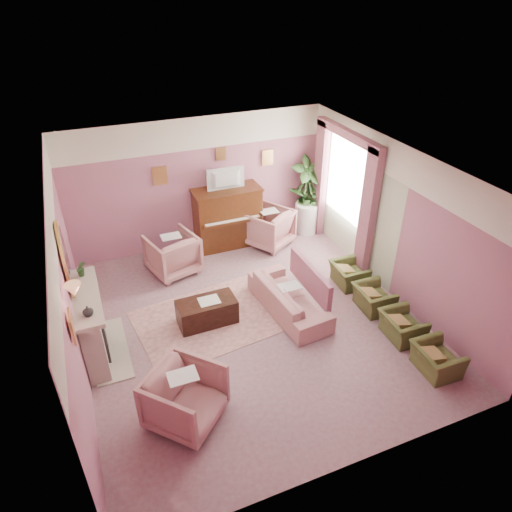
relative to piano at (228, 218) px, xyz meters
name	(u,v)px	position (x,y,z in m)	size (l,w,h in m)	color
floor	(252,321)	(-0.50, -2.68, -0.65)	(5.50, 6.00, 0.01)	gray
ceiling	(251,170)	(-0.50, -2.68, 2.15)	(5.50, 6.00, 0.01)	white
wall_back	(199,184)	(-0.50, 0.32, 0.75)	(5.50, 0.02, 2.80)	#8E5D82
wall_front	(355,389)	(-0.50, -5.68, 0.75)	(5.50, 0.02, 2.80)	#8E5D82
wall_left	(69,292)	(-3.25, -2.68, 0.75)	(0.02, 6.00, 2.80)	#8E5D82
wall_right	(395,223)	(2.25, -2.68, 0.75)	(0.02, 6.00, 2.80)	#8E5D82
picture_rail_band	(195,134)	(-0.50, 0.31, 1.82)	(5.50, 0.01, 0.65)	white
stripe_panel	(352,209)	(2.23, -1.38, 0.42)	(0.01, 3.00, 2.15)	beige
fireplace_surround	(91,327)	(-3.09, -2.48, -0.10)	(0.30, 1.40, 1.10)	#B2A894
fireplace_inset	(99,333)	(-2.99, -2.48, -0.25)	(0.18, 0.72, 0.68)	black
fire_ember	(104,341)	(-2.95, -2.48, -0.43)	(0.06, 0.54, 0.10)	#FF6A00
mantel_shelf	(86,297)	(-3.06, -2.48, 0.47)	(0.40, 1.55, 0.07)	#B2A894
hearth	(110,350)	(-2.89, -2.48, -0.64)	(0.55, 1.50, 0.02)	#B2A894
mirror_frame	(65,260)	(-3.20, -2.48, 1.15)	(0.04, 0.72, 1.20)	tan
mirror_glass	(67,260)	(-3.17, -2.48, 1.15)	(0.01, 0.60, 1.06)	white
sconce_shade	(73,290)	(-3.12, -3.53, 1.33)	(0.20, 0.20, 0.16)	tan
piano	(228,218)	(0.00, 0.00, 0.00)	(1.40, 0.60, 1.30)	#44210E
piano_keyshelf	(233,222)	(0.00, -0.35, 0.07)	(1.30, 0.12, 0.06)	#44210E
piano_keys	(233,221)	(0.00, -0.35, 0.11)	(1.20, 0.08, 0.02)	silver
piano_top	(226,190)	(0.00, 0.00, 0.66)	(1.45, 0.65, 0.04)	#44210E
television	(227,178)	(0.00, -0.05, 0.95)	(0.80, 0.12, 0.48)	black
print_back_left	(160,176)	(-1.30, 0.28, 1.07)	(0.30, 0.03, 0.38)	tan
print_back_right	(267,158)	(1.05, 0.28, 1.13)	(0.26, 0.03, 0.34)	tan
print_back_mid	(221,154)	(0.00, 0.28, 1.35)	(0.22, 0.03, 0.26)	tan
print_left_wall	(72,327)	(-3.21, -3.88, 1.07)	(0.03, 0.28, 0.36)	tan
window_blind	(348,176)	(2.20, -1.13, 1.05)	(0.03, 1.40, 1.80)	silver
curtain_left	(368,214)	(2.12, -2.05, 0.65)	(0.16, 0.34, 2.60)	#955266
curtain_right	(320,179)	(2.12, -0.21, 0.65)	(0.16, 0.34, 2.60)	#955266
pelmet	(349,135)	(2.12, -1.13, 1.91)	(0.16, 2.20, 0.16)	#955266
mantel_plant	(81,268)	(-3.05, -1.93, 0.64)	(0.16, 0.16, 0.28)	#26491E
mantel_vase	(88,311)	(-3.05, -2.98, 0.58)	(0.16, 0.16, 0.16)	white
area_rug	(211,319)	(-1.15, -2.36, -0.64)	(2.50, 1.80, 0.01)	tan
coffee_table	(207,312)	(-1.22, -2.40, -0.43)	(1.00, 0.50, 0.45)	black
table_paper	(209,300)	(-1.17, -2.40, -0.20)	(0.35, 0.28, 0.01)	beige
sofa	(289,293)	(0.22, -2.64, -0.28)	(0.62, 1.86, 0.75)	tan
sofa_throw	(310,278)	(0.62, -2.64, -0.05)	(0.09, 1.41, 0.52)	#955266
floral_armchair_left	(173,252)	(-1.38, -0.62, -0.19)	(0.88, 0.88, 0.92)	tan
floral_armchair_right	(269,226)	(0.83, -0.34, -0.19)	(0.88, 0.88, 0.92)	tan
floral_armchair_front	(185,395)	(-2.07, -4.25, -0.19)	(0.88, 0.88, 0.92)	tan
olive_chair_a	(437,356)	(1.65, -4.80, -0.35)	(0.48, 0.69, 0.59)	#485125
olive_chair_b	(403,323)	(1.65, -3.98, -0.35)	(0.48, 0.69, 0.59)	#485125
olive_chair_c	(374,295)	(1.65, -3.16, -0.35)	(0.48, 0.69, 0.59)	#485125
olive_chair_d	(349,271)	(1.65, -2.34, -0.35)	(0.48, 0.69, 0.59)	#485125
side_table	(306,218)	(1.87, -0.12, -0.30)	(0.52, 0.52, 0.70)	silver
side_plant_big	(307,197)	(1.87, -0.12, 0.22)	(0.30, 0.30, 0.34)	#26491E
side_plant_small	(314,200)	(1.99, -0.22, 0.19)	(0.16, 0.16, 0.28)	#26491E
palm_pot	(305,223)	(1.90, -0.03, -0.48)	(0.34, 0.34, 0.34)	#B06F39
palm_plant	(307,188)	(1.90, -0.03, 0.41)	(0.76, 0.76, 1.44)	#26491E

